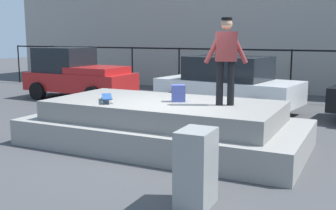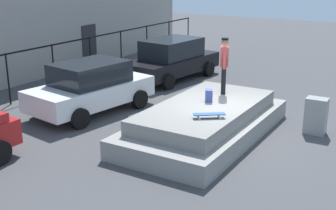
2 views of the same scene
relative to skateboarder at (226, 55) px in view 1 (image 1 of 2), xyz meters
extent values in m
plane|color=#424244|center=(-1.06, -0.51, -1.93)|extent=(60.00, 60.00, 0.00)
cube|color=gray|center=(-1.33, -0.07, -1.66)|extent=(5.87, 2.92, 0.54)
cube|color=gray|center=(-1.33, -0.07, -1.19)|extent=(4.81, 2.39, 0.41)
cylinder|color=black|center=(-0.10, -0.05, -0.55)|extent=(0.14, 0.14, 0.87)
cylinder|color=black|center=(0.10, 0.05, -0.55)|extent=(0.14, 0.14, 0.87)
cube|color=maroon|center=(0.00, 0.00, 0.17)|extent=(0.47, 0.39, 0.57)
cylinder|color=maroon|center=(-0.23, -0.11, 0.13)|extent=(0.36, 0.23, 0.60)
cylinder|color=maroon|center=(0.23, 0.11, 0.13)|extent=(0.36, 0.23, 0.60)
sphere|color=tan|center=(0.00, 0.00, 0.60)|extent=(0.22, 0.22, 0.22)
cylinder|color=black|center=(0.00, 0.00, 0.70)|extent=(0.28, 0.28, 0.05)
cube|color=#264C8C|center=(-2.35, -0.67, -0.88)|extent=(0.65, 0.78, 0.02)
cylinder|color=silver|center=(-2.27, -0.95, -0.96)|extent=(0.06, 0.06, 0.06)
cylinder|color=silver|center=(-2.11, -0.83, -0.96)|extent=(0.06, 0.06, 0.06)
cylinder|color=silver|center=(-2.59, -0.52, -0.96)|extent=(0.06, 0.06, 0.06)
cylinder|color=silver|center=(-2.43, -0.40, -0.96)|extent=(0.06, 0.06, 0.06)
cube|color=#3F4C99|center=(-1.01, -0.01, -0.81)|extent=(0.34, 0.31, 0.35)
cube|color=#B21E1E|center=(-6.96, 4.27, -1.28)|extent=(4.07, 1.80, 0.66)
cube|color=black|center=(-7.67, 4.29, -0.51)|extent=(1.85, 1.62, 0.90)
cube|color=#B21E1E|center=(-6.16, 4.26, -0.83)|extent=(1.85, 1.67, 0.24)
cylinder|color=black|center=(-8.19, 5.18, -1.61)|extent=(0.64, 0.23, 0.64)
cylinder|color=black|center=(-8.23, 3.43, -1.61)|extent=(0.64, 0.23, 0.64)
cylinder|color=black|center=(-5.70, 5.12, -1.61)|extent=(0.64, 0.23, 0.64)
cylinder|color=black|center=(-5.73, 3.37, -1.61)|extent=(0.64, 0.23, 0.64)
cube|color=white|center=(-1.30, 4.20, -1.28)|extent=(4.48, 2.51, 0.67)
cube|color=black|center=(-1.30, 4.20, -0.59)|extent=(2.56, 2.00, 0.70)
cylinder|color=black|center=(-2.46, 5.35, -1.61)|extent=(0.67, 0.31, 0.64)
cylinder|color=black|center=(-2.74, 3.43, -1.61)|extent=(0.67, 0.31, 0.64)
cylinder|color=black|center=(0.15, 4.97, -1.61)|extent=(0.67, 0.31, 0.64)
cylinder|color=black|center=(-0.14, 3.04, -1.61)|extent=(0.67, 0.31, 0.64)
cube|color=gray|center=(0.51, -2.73, -1.40)|extent=(0.45, 0.61, 1.07)
cylinder|color=black|center=(-13.06, 7.22, -1.01)|extent=(0.06, 0.06, 1.84)
cylinder|color=black|center=(-10.88, 7.22, -1.01)|extent=(0.06, 0.06, 1.84)
cylinder|color=black|center=(-8.70, 7.22, -1.01)|extent=(0.06, 0.06, 1.84)
cylinder|color=black|center=(-6.51, 7.22, -1.01)|extent=(0.06, 0.06, 1.84)
cylinder|color=black|center=(-4.33, 7.22, -1.01)|extent=(0.06, 0.06, 1.84)
cylinder|color=black|center=(-2.15, 7.22, -1.01)|extent=(0.06, 0.06, 1.84)
cylinder|color=black|center=(0.03, 7.22, -1.01)|extent=(0.06, 0.06, 1.84)
cube|color=black|center=(-1.06, 7.22, -0.13)|extent=(24.00, 0.04, 0.06)
cube|color=gray|center=(-1.06, 13.03, 0.78)|extent=(26.49, 8.00, 5.42)
camera|label=1|loc=(2.53, -7.68, 0.38)|focal=43.76mm
camera|label=2|loc=(-12.21, -5.40, 2.76)|focal=47.72mm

